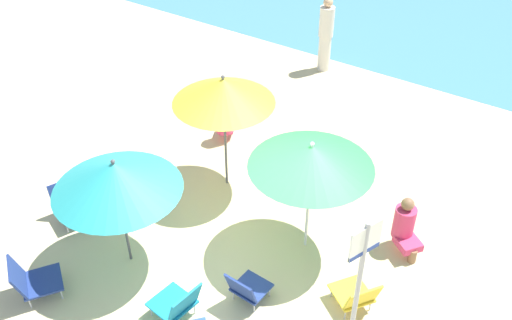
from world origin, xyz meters
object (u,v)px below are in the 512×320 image
beach_chair_b (356,295)px  beach_chair_d (178,303)px  beach_chair_c (32,280)px  person_c (326,34)px  person_b (405,226)px  umbrella_yellow (223,91)px  beach_chair_f (247,288)px  beach_chair_e (71,201)px  person_a (225,120)px  warning_sign (360,276)px  beach_chair_a (124,185)px  umbrella_teal (116,177)px  umbrella_green (312,156)px

beach_chair_b → beach_chair_d: bearing=72.4°
beach_chair_c → person_c: (0.18, 8.01, 0.54)m
person_b → person_c: bearing=166.8°
umbrella_yellow → beach_chair_b: (3.02, -1.25, -1.52)m
beach_chair_c → beach_chair_f: bearing=-24.9°
beach_chair_e → person_a: (0.73, 3.11, 0.09)m
person_a → warning_sign: 5.13m
beach_chair_a → beach_chair_d: 2.65m
beach_chair_c → beach_chair_d: (1.92, 0.77, 0.03)m
person_b → person_c: person_c is taller
umbrella_teal → person_a: umbrella_teal is taller
beach_chair_d → umbrella_yellow: bearing=-59.1°
umbrella_green → beach_chair_a: 3.35m
beach_chair_c → beach_chair_d: bearing=-34.0°
person_a → beach_chair_c: bearing=156.4°
beach_chair_b → beach_chair_d: size_ratio=1.11×
beach_chair_b → person_a: 4.46m
umbrella_green → beach_chair_a: size_ratio=2.78×
beach_chair_c → person_a: bearing=34.6°
beach_chair_a → person_b: 4.48m
beach_chair_a → person_b: (4.22, 1.50, 0.11)m
umbrella_yellow → beach_chair_c: bearing=-102.4°
beach_chair_d → person_b: 3.46m
umbrella_teal → warning_sign: (3.39, 0.31, -0.11)m
umbrella_teal → person_a: size_ratio=2.11×
person_a → beach_chair_e: bearing=142.7°
beach_chair_f → warning_sign: 1.90m
umbrella_yellow → beach_chair_c: size_ratio=2.60×
beach_chair_a → warning_sign: 4.54m
umbrella_green → beach_chair_f: (-0.12, -1.40, -1.38)m
person_a → umbrella_yellow: bearing=-166.9°
beach_chair_b → warning_sign: size_ratio=0.34×
umbrella_green → beach_chair_f: umbrella_green is taller
umbrella_green → person_b: bearing=30.8°
umbrella_green → beach_chair_c: (-2.62, -2.90, -1.36)m
umbrella_green → umbrella_teal: bearing=-140.1°
beach_chair_e → person_c: 6.71m
umbrella_yellow → warning_sign: (3.25, -1.92, -0.37)m
beach_chair_b → person_b: size_ratio=0.81×
beach_chair_d → beach_chair_e: 2.77m
beach_chair_a → beach_chair_c: bearing=-48.7°
umbrella_teal → beach_chair_f: (1.88, 0.28, -1.26)m
beach_chair_e → beach_chair_b: bearing=32.3°
umbrella_yellow → person_a: 1.93m
beach_chair_f → person_b: size_ratio=0.64×
warning_sign → umbrella_green: bearing=156.3°
beach_chair_e → person_a: person_a is taller
beach_chair_a → person_c: (0.54, 5.87, 0.51)m
person_a → warning_sign: (4.05, -2.97, 1.03)m
umbrella_green → beach_chair_c: 4.14m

